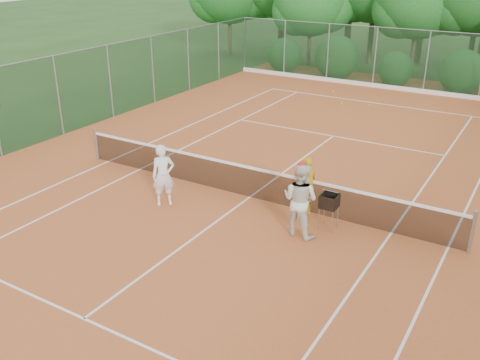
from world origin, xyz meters
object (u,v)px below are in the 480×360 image
player_center_grp (300,200)px  ball_hopper (329,202)px  player_white (163,175)px  player_yellow (307,187)px

player_center_grp → ball_hopper: bearing=52.6°
player_white → player_center_grp: 3.98m
ball_hopper → player_yellow: bearing=138.6°
player_white → ball_hopper: player_white is taller
player_yellow → ball_hopper: 0.89m
player_white → player_center_grp: bearing=-40.6°
player_white → player_yellow: 3.92m
player_center_grp → player_yellow: size_ratio=1.16×
player_yellow → ball_hopper: player_yellow is taller
player_center_grp → ball_hopper: size_ratio=2.05×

